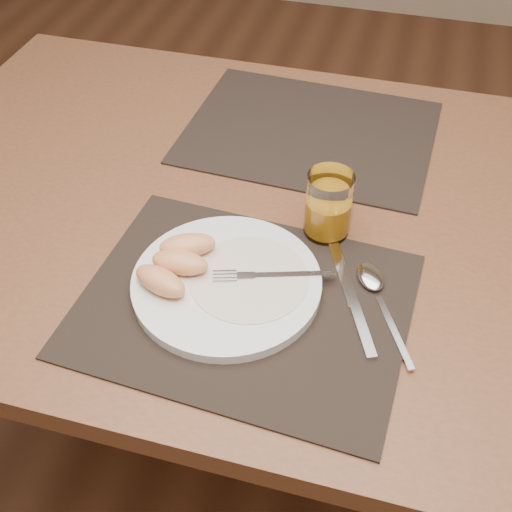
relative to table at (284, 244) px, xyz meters
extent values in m
plane|color=#58321E|center=(0.00, 0.00, -0.67)|extent=(5.00, 5.00, 0.00)
cube|color=brown|center=(0.00, 0.00, 0.06)|extent=(1.40, 0.90, 0.04)
cylinder|color=brown|center=(-0.62, 0.37, -0.31)|extent=(0.06, 0.06, 0.71)
cube|color=black|center=(-0.01, -0.22, 0.09)|extent=(0.47, 0.38, 0.00)
cube|color=black|center=(-0.01, 0.22, 0.09)|extent=(0.47, 0.37, 0.00)
cylinder|color=white|center=(-0.04, -0.20, 0.10)|extent=(0.27, 0.27, 0.02)
cylinder|color=white|center=(-0.01, -0.19, 0.10)|extent=(0.17, 0.17, 0.00)
cube|color=silver|center=(0.05, -0.16, 0.11)|extent=(0.11, 0.04, 0.00)
cube|color=silver|center=(-0.01, -0.19, 0.11)|extent=(0.03, 0.02, 0.00)
cube|color=silver|center=(-0.04, -0.19, 0.11)|extent=(0.04, 0.03, 0.00)
cube|color=silver|center=(0.12, -0.13, 0.09)|extent=(0.07, 0.13, 0.00)
cube|color=silver|center=(0.16, -0.23, 0.09)|extent=(0.05, 0.09, 0.01)
cube|color=silver|center=(0.20, -0.22, 0.09)|extent=(0.06, 0.12, 0.00)
ellipsoid|color=silver|center=(0.16, -0.13, 0.09)|extent=(0.06, 0.07, 0.01)
cylinder|color=white|center=(0.07, -0.04, 0.14)|extent=(0.07, 0.07, 0.11)
cylinder|color=orange|center=(0.07, -0.04, 0.12)|extent=(0.06, 0.06, 0.05)
ellipsoid|color=#E7975E|center=(-0.12, -0.24, 0.12)|extent=(0.09, 0.06, 0.03)
ellipsoid|color=#E7975E|center=(-0.11, -0.20, 0.12)|extent=(0.08, 0.04, 0.03)
ellipsoid|color=#E7975E|center=(-0.11, -0.16, 0.12)|extent=(0.09, 0.07, 0.03)
camera|label=1|loc=(0.16, -0.78, 0.76)|focal=45.00mm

